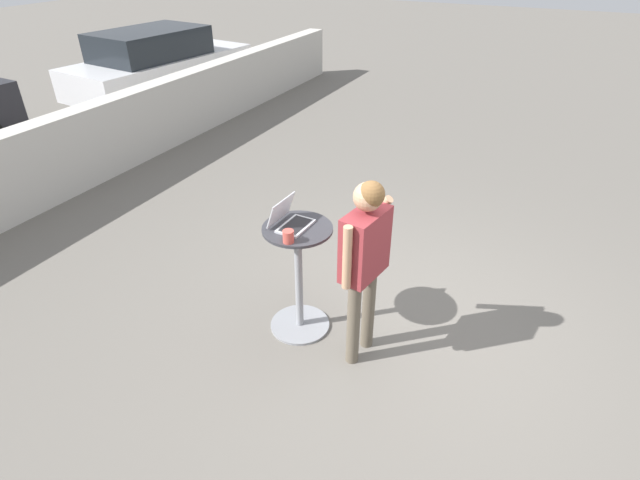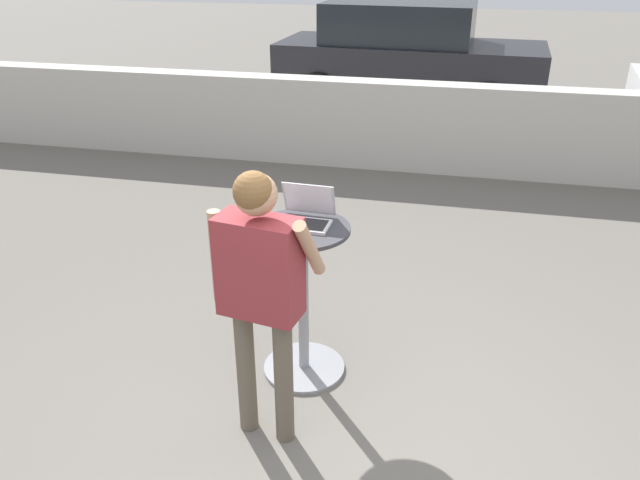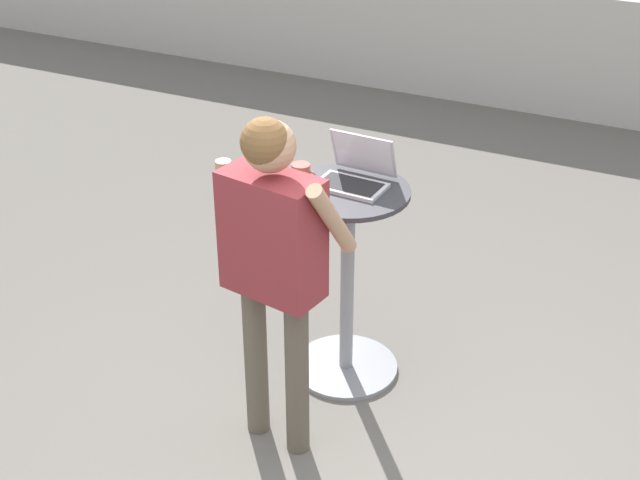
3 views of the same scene
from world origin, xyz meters
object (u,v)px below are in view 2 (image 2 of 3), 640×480
Objects in this scene: cafe_table at (303,298)px; laptop at (305,214)px; parked_car_near_street at (407,56)px; standing_person at (260,278)px; coffee_mug at (263,219)px.

cafe_table is 0.57m from laptop.
parked_car_near_street reaches higher than laptop.
laptop is 0.71m from standing_person.
cafe_table is 0.61m from coffee_mug.
parked_car_near_street reaches higher than cafe_table.
coffee_mug is (-0.23, -0.05, 0.56)m from cafe_table.
laptop is (0.00, 0.07, 0.56)m from cafe_table.
laptop is 2.69× the size of coffee_mug.
standing_person reaches higher than laptop.
standing_person is at bearing -74.92° from coffee_mug.
laptop reaches higher than coffee_mug.
laptop is at bearing -89.66° from parked_car_near_street.
standing_person reaches higher than coffee_mug.
coffee_mug is 0.03× the size of parked_car_near_street.
coffee_mug is at bearing -168.67° from cafe_table.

